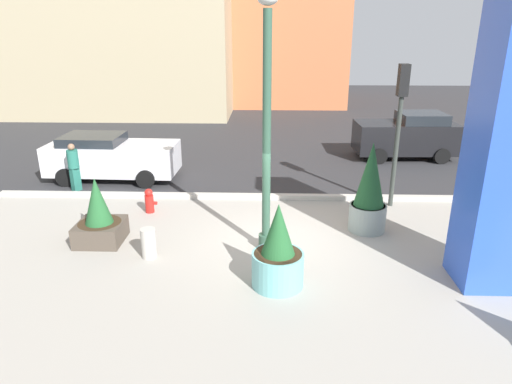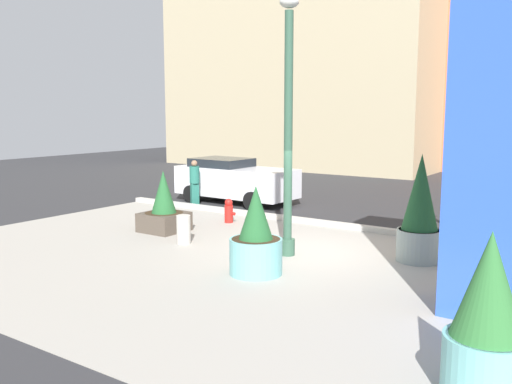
# 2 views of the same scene
# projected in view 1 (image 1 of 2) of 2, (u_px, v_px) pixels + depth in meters

# --- Properties ---
(ground_plane) EXTENTS (60.00, 60.00, 0.00)m
(ground_plane) POSITION_uv_depth(u_px,v_px,m) (274.00, 190.00, 15.74)
(ground_plane) COLOR #2D2D30
(plaza_pavement) EXTENTS (18.00, 10.00, 0.02)m
(plaza_pavement) POSITION_uv_depth(u_px,v_px,m) (275.00, 281.00, 10.10)
(plaza_pavement) COLOR #9E998E
(plaza_pavement) RESTS_ON ground_plane
(curb_strip) EXTENTS (18.00, 0.24, 0.16)m
(curb_strip) POSITION_uv_depth(u_px,v_px,m) (274.00, 197.00, 14.89)
(curb_strip) COLOR #B7B2A8
(curb_strip) RESTS_ON ground_plane
(lamp_post) EXTENTS (0.44, 0.44, 5.96)m
(lamp_post) POSITION_uv_depth(u_px,v_px,m) (267.00, 136.00, 10.59)
(lamp_post) COLOR #335642
(lamp_post) RESTS_ON ground_plane
(art_pillar_blue) EXTENTS (1.27, 1.27, 6.07)m
(art_pillar_blue) POSITION_uv_depth(u_px,v_px,m) (507.00, 146.00, 9.10)
(art_pillar_blue) COLOR blue
(art_pillar_blue) RESTS_ON ground_plane
(potted_plant_mid_plaza) EXTENTS (1.00, 1.00, 2.47)m
(potted_plant_mid_plaza) POSITION_uv_depth(u_px,v_px,m) (369.00, 192.00, 12.27)
(potted_plant_mid_plaza) COLOR gray
(potted_plant_mid_plaza) RESTS_ON ground_plane
(potted_plant_near_right) EXTENTS (1.11, 1.11, 1.89)m
(potted_plant_near_right) POSITION_uv_depth(u_px,v_px,m) (278.00, 254.00, 9.71)
(potted_plant_near_right) COLOR #6BB2B2
(potted_plant_near_right) RESTS_ON ground_plane
(potted_plant_by_pillar) EXTENTS (1.14, 1.14, 1.74)m
(potted_plant_by_pillar) POSITION_uv_depth(u_px,v_px,m) (99.00, 218.00, 11.74)
(potted_plant_by_pillar) COLOR #4C4238
(potted_plant_by_pillar) RESTS_ON ground_plane
(fire_hydrant) EXTENTS (0.36, 0.26, 0.75)m
(fire_hydrant) POSITION_uv_depth(u_px,v_px,m) (149.00, 201.00, 13.72)
(fire_hydrant) COLOR red
(fire_hydrant) RESTS_ON ground_plane
(concrete_bollard) EXTENTS (0.36, 0.36, 0.75)m
(concrete_bollard) POSITION_uv_depth(u_px,v_px,m) (149.00, 243.00, 11.03)
(concrete_bollard) COLOR #B2ADA3
(concrete_bollard) RESTS_ON ground_plane
(traffic_light_far_side) EXTENTS (0.28, 0.42, 4.28)m
(traffic_light_far_side) POSITION_uv_depth(u_px,v_px,m) (400.00, 112.00, 13.39)
(traffic_light_far_side) COLOR #333833
(traffic_light_far_side) RESTS_ON ground_plane
(car_passing_lane) EXTENTS (4.18, 2.19, 1.91)m
(car_passing_lane) POSITION_uv_depth(u_px,v_px,m) (407.00, 135.00, 19.31)
(car_passing_lane) COLOR black
(car_passing_lane) RESTS_ON ground_plane
(car_curb_west) EXTENTS (4.64, 2.16, 1.63)m
(car_curb_west) POSITION_uv_depth(u_px,v_px,m) (111.00, 156.00, 16.63)
(car_curb_west) COLOR silver
(car_curb_west) RESTS_ON ground_plane
(pedestrian_on_sidewalk) EXTENTS (0.50, 0.50, 1.63)m
(pedestrian_on_sidewalk) POSITION_uv_depth(u_px,v_px,m) (74.00, 165.00, 15.40)
(pedestrian_on_sidewalk) COLOR #236656
(pedestrian_on_sidewalk) RESTS_ON ground_plane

